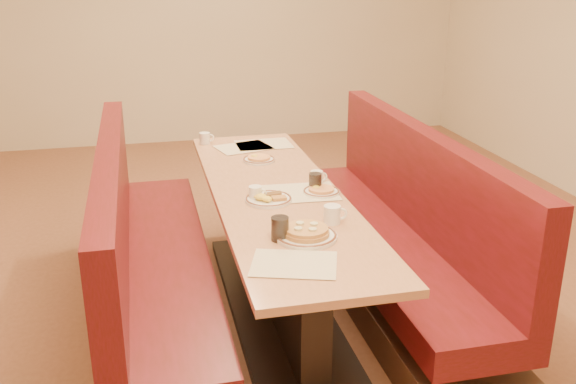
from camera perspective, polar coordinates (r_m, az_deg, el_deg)
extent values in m
plane|color=#9E6647|center=(3.92, -0.98, -10.36)|extent=(8.00, 8.00, 0.00)
cube|color=beige|center=(7.37, -7.92, 15.23)|extent=(6.00, 0.04, 2.80)
cube|color=black|center=(3.90, -0.98, -9.98)|extent=(0.55, 1.88, 0.06)
cube|color=black|center=(3.75, -1.01, -5.66)|extent=(0.15, 1.75, 0.71)
cube|color=tan|center=(3.61, -1.05, -0.28)|extent=(0.70, 2.50, 0.04)
cube|color=#4C3326|center=(3.80, -11.13, -10.03)|extent=(0.55, 2.50, 0.20)
cube|color=maroon|center=(3.68, -11.41, -6.38)|extent=(0.55, 2.50, 0.16)
cube|color=maroon|center=(3.53, -15.31, -1.10)|extent=(0.12, 2.50, 0.60)
cube|color=#4C3326|center=(4.05, 8.49, -7.92)|extent=(0.55, 2.50, 0.20)
cube|color=maroon|center=(3.93, 8.68, -4.44)|extent=(0.55, 2.50, 0.16)
cube|color=maroon|center=(3.87, 11.93, 1.04)|extent=(0.12, 2.50, 0.60)
cube|color=beige|center=(2.75, 0.54, -6.39)|extent=(0.43, 0.37, 0.00)
cube|color=beige|center=(3.57, 1.01, -0.05)|extent=(0.44, 0.34, 0.00)
cube|color=beige|center=(4.46, -3.97, 3.98)|extent=(0.42, 0.35, 0.00)
cube|color=beige|center=(4.53, -2.18, 4.26)|extent=(0.38, 0.29, 0.00)
cylinder|color=white|center=(3.00, 1.62, -3.96)|extent=(0.29, 0.29, 0.02)
torus|color=brown|center=(3.00, 1.62, -3.80)|extent=(0.29, 0.29, 0.01)
cylinder|color=#BA8C42|center=(2.99, 1.62, -3.62)|extent=(0.22, 0.22, 0.02)
cylinder|color=#BA8C42|center=(2.99, 1.63, -3.31)|extent=(0.20, 0.20, 0.02)
cylinder|color=beige|center=(3.01, 2.33, -2.86)|extent=(0.04, 0.04, 0.01)
cylinder|color=beige|center=(3.01, 1.07, -2.79)|extent=(0.04, 0.04, 0.01)
cylinder|color=beige|center=(2.95, 0.92, -3.28)|extent=(0.04, 0.04, 0.01)
cylinder|color=beige|center=(2.95, 2.20, -3.35)|extent=(0.04, 0.04, 0.01)
cylinder|color=white|center=(3.46, -1.75, -0.68)|extent=(0.25, 0.25, 0.02)
torus|color=brown|center=(3.46, -1.75, -0.55)|extent=(0.25, 0.25, 0.01)
ellipsoid|color=yellow|center=(3.42, -2.43, -0.45)|extent=(0.06, 0.06, 0.03)
ellipsoid|color=yellow|center=(3.40, -1.87, -0.63)|extent=(0.05, 0.05, 0.03)
ellipsoid|color=yellow|center=(3.46, -2.77, -0.32)|extent=(0.05, 0.05, 0.03)
cylinder|color=brown|center=(3.47, -1.30, -0.25)|extent=(0.09, 0.04, 0.02)
cylinder|color=brown|center=(3.50, -1.40, -0.10)|extent=(0.09, 0.04, 0.02)
cube|color=#B87039|center=(3.43, -0.81, -0.55)|extent=(0.08, 0.06, 0.02)
cylinder|color=white|center=(3.58, 2.98, 0.00)|extent=(0.21, 0.21, 0.02)
torus|color=brown|center=(3.57, 2.98, 0.11)|extent=(0.20, 0.20, 0.01)
cylinder|color=#EEA154|center=(3.57, 2.98, 0.24)|extent=(0.14, 0.14, 0.02)
ellipsoid|color=yellow|center=(3.58, 2.51, 0.41)|extent=(0.04, 0.04, 0.02)
cylinder|color=white|center=(4.15, -2.60, 2.85)|extent=(0.21, 0.21, 0.02)
torus|color=brown|center=(4.15, -2.60, 2.96)|extent=(0.21, 0.21, 0.01)
cylinder|color=#EEA154|center=(4.15, -2.60, 3.07)|extent=(0.15, 0.15, 0.02)
ellipsoid|color=yellow|center=(4.16, -3.00, 3.21)|extent=(0.04, 0.04, 0.02)
cylinder|color=white|center=(3.17, 3.94, -2.00)|extent=(0.08, 0.08, 0.09)
torus|color=white|center=(3.17, 4.75, -1.96)|extent=(0.07, 0.02, 0.06)
cylinder|color=black|center=(3.15, 3.96, -1.34)|extent=(0.07, 0.07, 0.01)
cylinder|color=white|center=(3.47, -2.92, -0.10)|extent=(0.07, 0.07, 0.08)
torus|color=white|center=(3.46, -2.31, -0.14)|extent=(0.05, 0.03, 0.05)
cylinder|color=black|center=(3.46, -2.93, 0.42)|extent=(0.06, 0.06, 0.01)
cylinder|color=white|center=(3.72, 2.56, 1.29)|extent=(0.07, 0.07, 0.08)
torus|color=white|center=(3.73, 3.12, 1.36)|extent=(0.06, 0.02, 0.06)
cylinder|color=black|center=(3.71, 2.57, 1.79)|extent=(0.06, 0.06, 0.01)
cylinder|color=white|center=(4.59, -7.41, 4.76)|extent=(0.07, 0.07, 0.08)
torus|color=white|center=(4.59, -6.92, 4.79)|extent=(0.06, 0.01, 0.06)
cylinder|color=black|center=(4.58, -7.43, 5.17)|extent=(0.06, 0.06, 0.01)
cylinder|color=black|center=(2.96, -0.72, -3.30)|extent=(0.08, 0.08, 0.11)
cylinder|color=silver|center=(2.96, -0.72, -3.28)|extent=(0.08, 0.08, 0.11)
cylinder|color=black|center=(3.61, 2.43, 0.90)|extent=(0.07, 0.07, 0.10)
cylinder|color=silver|center=(3.61, 2.43, 0.92)|extent=(0.07, 0.07, 0.10)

